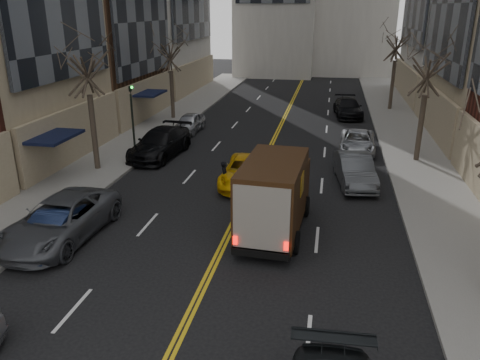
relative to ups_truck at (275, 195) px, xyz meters
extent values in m
cube|color=slate|center=(-10.76, 12.65, -1.50)|extent=(4.00, 66.00, 0.15)
cube|color=slate|center=(7.24, 12.65, -1.50)|extent=(4.00, 66.00, 0.15)
cube|color=black|center=(-11.76, 3.65, 0.82)|extent=(2.00, 3.00, 0.15)
cube|color=black|center=(-12.66, 3.65, -0.23)|extent=(0.20, 3.00, 2.50)
cube|color=black|center=(-11.76, 16.65, 0.82)|extent=(2.00, 3.00, 0.15)
cube|color=black|center=(-12.66, 16.65, -0.23)|extent=(0.20, 3.00, 2.50)
cylinder|color=#382D23|center=(-10.56, 5.65, 0.60)|extent=(0.30, 0.30, 4.05)
cylinder|color=#382D23|center=(-10.56, 18.65, 0.42)|extent=(0.30, 0.30, 3.69)
cylinder|color=#382D23|center=(7.04, 10.65, 0.46)|extent=(0.30, 0.30, 3.78)
cylinder|color=#382D23|center=(7.04, 25.65, 0.64)|extent=(0.30, 0.30, 4.14)
cylinder|color=black|center=(-9.16, 7.65, 0.47)|extent=(0.12, 0.12, 3.80)
imported|color=black|center=(-9.16, 7.65, 2.82)|extent=(0.15, 0.18, 0.90)
sphere|color=#0CE526|center=(-9.01, 7.55, 2.77)|extent=(0.14, 0.14, 0.14)
cube|color=black|center=(0.00, 0.00, -1.09)|extent=(2.27, 5.83, 0.27)
cube|color=black|center=(0.11, 2.10, -0.19)|extent=(2.18, 1.63, 1.88)
cube|color=black|center=(-0.03, -0.49, 0.21)|extent=(2.37, 4.49, 2.69)
cube|color=black|center=(-0.14, -2.76, -1.09)|extent=(2.07, 0.27, 0.27)
cube|color=red|center=(-1.04, -2.73, -0.68)|extent=(0.16, 0.06, 0.31)
cube|color=red|center=(0.75, -2.82, -0.68)|extent=(0.16, 0.06, 0.31)
cube|color=gold|center=(-1.11, -0.39, 0.75)|extent=(0.08, 0.81, 0.81)
cube|color=gold|center=(1.07, -0.51, 0.75)|extent=(0.08, 0.81, 0.81)
cylinder|color=black|center=(-0.96, 1.93, -1.15)|extent=(0.30, 0.87, 0.86)
cylinder|color=black|center=(1.15, 1.82, -1.15)|extent=(0.30, 0.87, 0.86)
cylinder|color=black|center=(-1.13, -1.47, -1.15)|extent=(0.30, 0.87, 0.86)
cylinder|color=black|center=(0.98, -1.58, -1.15)|extent=(0.30, 0.87, 0.86)
imported|color=#E3A909|center=(-2.07, 5.14, -0.89)|extent=(2.35, 4.97, 1.37)
imported|color=black|center=(-2.95, 4.01, -0.82)|extent=(0.40, 0.57, 1.51)
imported|color=#111B37|center=(-8.06, -2.65, -0.92)|extent=(1.42, 4.03, 1.33)
imported|color=#494B50|center=(-8.06, -2.18, -0.78)|extent=(2.86, 5.84, 1.60)
imported|color=black|center=(-8.06, 8.90, -0.76)|extent=(2.83, 5.83, 1.63)
imported|color=#A6A9AE|center=(-8.06, 14.88, -0.91)|extent=(1.71, 3.97, 1.34)
imported|color=#44474B|center=(3.34, 6.22, -0.82)|extent=(2.23, 4.80, 1.52)
imported|color=#B9BCC1|center=(3.71, 12.20, -0.94)|extent=(2.31, 4.68, 1.28)
imported|color=black|center=(3.34, 22.40, -0.84)|extent=(2.58, 5.27, 1.48)
camera|label=1|loc=(1.91, -16.96, 6.92)|focal=35.00mm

